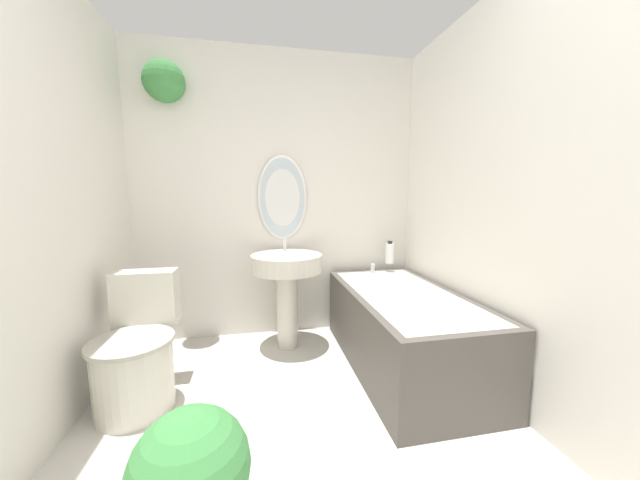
# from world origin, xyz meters

# --- Properties ---
(wall_back) EXTENTS (2.48, 0.30, 2.40)m
(wall_back) POSITION_xyz_m (-0.06, 2.44, 1.26)
(wall_back) COLOR silver
(wall_back) RESTS_ON ground_plane
(wall_left) EXTENTS (0.06, 2.54, 2.40)m
(wall_left) POSITION_xyz_m (-1.21, 1.21, 1.20)
(wall_left) COLOR silver
(wall_left) RESTS_ON ground_plane
(wall_right) EXTENTS (0.06, 2.54, 2.40)m
(wall_right) POSITION_xyz_m (1.21, 1.21, 1.20)
(wall_right) COLOR silver
(wall_right) RESTS_ON ground_plane
(toilet) EXTENTS (0.44, 0.59, 0.74)m
(toilet) POSITION_xyz_m (-0.90, 1.56, 0.29)
(toilet) COLOR beige
(toilet) RESTS_ON ground_plane
(pedestal_sink) EXTENTS (0.55, 0.55, 0.85)m
(pedestal_sink) POSITION_xyz_m (0.02, 2.10, 0.58)
(pedestal_sink) COLOR beige
(pedestal_sink) RESTS_ON ground_plane
(bathtub) EXTENTS (0.73, 1.43, 0.61)m
(bathtub) POSITION_xyz_m (0.80, 1.65, 0.28)
(bathtub) COLOR #4C4742
(bathtub) RESTS_ON ground_plane
(shampoo_bottle) EXTENTS (0.07, 0.07, 0.20)m
(shampoo_bottle) POSITION_xyz_m (0.95, 2.28, 0.70)
(shampoo_bottle) COLOR white
(shampoo_bottle) RESTS_ON bathtub
(potted_plant) EXTENTS (0.39, 0.39, 0.50)m
(potted_plant) POSITION_xyz_m (-0.44, 0.66, 0.28)
(potted_plant) COLOR #9E6042
(potted_plant) RESTS_ON ground_plane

